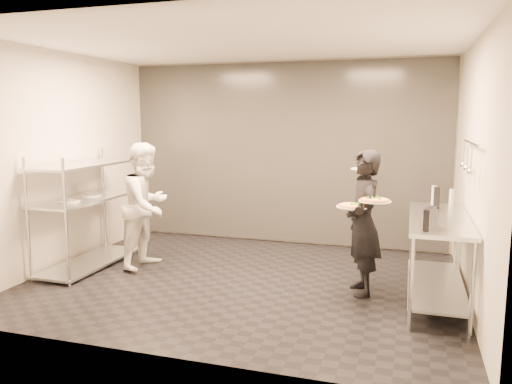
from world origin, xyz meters
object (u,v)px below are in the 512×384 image
(pizza_plate_near, at_px, (352,206))
(bottle_green, at_px, (434,195))
(pizza_plate_far, at_px, (375,200))
(bottle_dark, at_px, (437,198))
(pass_rack, at_px, (87,209))
(prep_counter, at_px, (438,244))
(bottle_clear, at_px, (452,197))
(salad_plate, at_px, (364,167))
(waiter, at_px, (363,223))
(chef, at_px, (147,205))
(pos_monitor, at_px, (430,218))

(pizza_plate_near, xyz_separation_m, bottle_green, (0.86, 0.97, 0.01))
(pizza_plate_far, height_order, bottle_dark, bottle_dark)
(pizza_plate_near, xyz_separation_m, bottle_dark, (0.88, 0.67, 0.03))
(pass_rack, bearing_deg, prep_counter, 0.03)
(pizza_plate_far, height_order, bottle_green, bottle_green)
(bottle_clear, bearing_deg, salad_plate, -153.58)
(waiter, bearing_deg, chef, -112.88)
(prep_counter, distance_m, pizza_plate_far, 0.83)
(pizza_plate_far, bearing_deg, bottle_clear, 50.91)
(pizza_plate_far, bearing_deg, salad_plate, 108.23)
(prep_counter, xyz_separation_m, pizza_plate_far, (-0.65, -0.21, 0.47))
(pass_rack, height_order, waiter, waiter)
(prep_counter, distance_m, bottle_clear, 0.91)
(pass_rack, height_order, pos_monitor, pass_rack)
(pizza_plate_far, distance_m, pos_monitor, 0.68)
(salad_plate, relative_size, bottle_clear, 1.50)
(pizza_plate_near, distance_m, pos_monitor, 0.89)
(pass_rack, height_order, bottle_green, pass_rack)
(prep_counter, relative_size, salad_plate, 6.29)
(prep_counter, xyz_separation_m, waiter, (-0.78, 0.01, 0.18))
(waiter, bearing_deg, bottle_clear, 110.91)
(waiter, xyz_separation_m, bottle_dark, (0.77, 0.49, 0.24))
(waiter, height_order, chef, chef)
(pos_monitor, bearing_deg, prep_counter, 94.15)
(waiter, relative_size, bottle_dark, 6.42)
(waiter, distance_m, bottle_dark, 0.94)
(chef, bearing_deg, waiter, -87.71)
(pizza_plate_near, bearing_deg, bottle_dark, 37.43)
(pizza_plate_near, bearing_deg, chef, 171.75)
(waiter, height_order, bottle_dark, waiter)
(prep_counter, bearing_deg, bottle_dark, 91.00)
(pass_rack, distance_m, prep_counter, 4.33)
(waiter, height_order, bottle_green, waiter)
(prep_counter, relative_size, pizza_plate_near, 5.32)
(salad_plate, distance_m, bottle_clear, 1.17)
(chef, height_order, pizza_plate_near, chef)
(salad_plate, bearing_deg, chef, -178.14)
(prep_counter, relative_size, chef, 1.10)
(chef, bearing_deg, bottle_clear, -74.68)
(waiter, height_order, pizza_plate_near, waiter)
(prep_counter, height_order, pos_monitor, pos_monitor)
(pass_rack, height_order, salad_plate, pass_rack)
(pass_rack, relative_size, pos_monitor, 5.74)
(waiter, bearing_deg, pizza_plate_far, 10.77)
(chef, xyz_separation_m, pos_monitor, (3.45, -0.84, 0.21))
(pass_rack, xyz_separation_m, prep_counter, (4.33, 0.00, -0.14))
(pizza_plate_near, bearing_deg, pass_rack, 177.17)
(prep_counter, relative_size, pos_monitor, 6.46)
(pass_rack, relative_size, waiter, 1.00)
(pizza_plate_far, bearing_deg, pizza_plate_near, 170.14)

